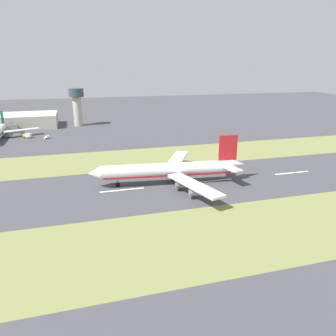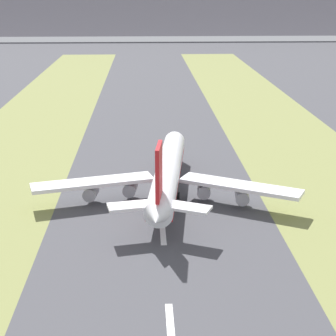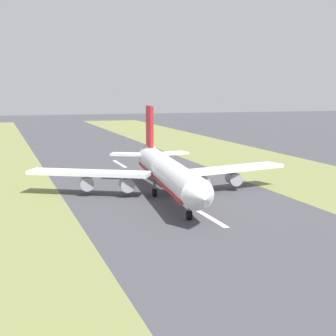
% 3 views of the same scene
% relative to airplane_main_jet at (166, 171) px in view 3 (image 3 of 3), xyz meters
% --- Properties ---
extents(ground_plane, '(800.00, 800.00, 0.00)m').
position_rel_airplane_main_jet_xyz_m(ground_plane, '(-1.86, 4.86, -6.02)').
color(ground_plane, '#424247').
extents(centreline_dash_near, '(1.20, 18.00, 0.01)m').
position_rel_airplane_main_jet_xyz_m(centreline_dash_near, '(-1.86, -58.11, -6.01)').
color(centreline_dash_near, silver).
rests_on(centreline_dash_near, ground).
extents(centreline_dash_mid, '(1.20, 18.00, 0.01)m').
position_rel_airplane_main_jet_xyz_m(centreline_dash_mid, '(-1.86, -18.11, -6.01)').
color(centreline_dash_mid, silver).
rests_on(centreline_dash_mid, ground).
extents(centreline_dash_far, '(1.20, 18.00, 0.01)m').
position_rel_airplane_main_jet_xyz_m(centreline_dash_far, '(-1.86, 21.89, -6.01)').
color(centreline_dash_far, silver).
rests_on(centreline_dash_far, ground).
extents(airplane_main_jet, '(63.73, 67.19, 20.20)m').
position_rel_airplane_main_jet_xyz_m(airplane_main_jet, '(0.00, 0.00, 0.00)').
color(airplane_main_jet, white).
rests_on(airplane_main_jet, ground).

